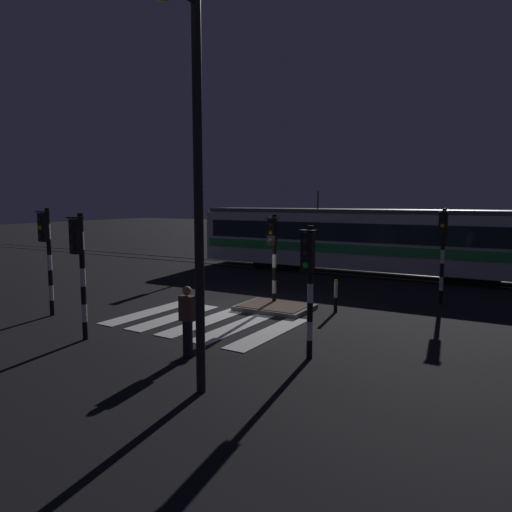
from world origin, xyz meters
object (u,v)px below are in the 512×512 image
(traffic_light_corner_near_right, at_px, (309,272))
(tram, at_px, (367,239))
(traffic_light_corner_far_right, at_px, (443,241))
(street_lamp_near_kerb, at_px, (190,148))
(traffic_light_corner_far_left, at_px, (200,232))
(pedestrian_waiting_at_kerb, at_px, (187,321))
(traffic_light_median_centre, at_px, (273,246))
(bollard_island_edge, at_px, (336,296))
(traffic_light_kerb_mid_left, at_px, (79,257))
(traffic_light_corner_near_left, at_px, (46,245))

(traffic_light_corner_near_right, bearing_deg, tram, 101.35)
(traffic_light_corner_far_right, xyz_separation_m, street_lamp_near_kerb, (-2.73, -10.86, 2.39))
(traffic_light_corner_far_left, bearing_deg, pedestrian_waiting_at_kerb, -55.08)
(traffic_light_median_centre, bearing_deg, street_lamp_near_kerb, -73.17)
(tram, height_order, bollard_island_edge, tram)
(traffic_light_corner_far_right, bearing_deg, traffic_light_kerb_mid_left, -128.68)
(traffic_light_corner_near_left, relative_size, street_lamp_near_kerb, 0.47)
(pedestrian_waiting_at_kerb, bearing_deg, traffic_light_corner_near_left, 171.13)
(traffic_light_corner_far_right, bearing_deg, tram, 128.49)
(traffic_light_corner_far_left, relative_size, bollard_island_edge, 2.96)
(street_lamp_near_kerb, bearing_deg, traffic_light_corner_near_left, 160.59)
(traffic_light_corner_far_left, height_order, traffic_light_corner_near_right, traffic_light_corner_far_left)
(traffic_light_corner_near_right, bearing_deg, traffic_light_kerb_mid_left, -165.07)
(traffic_light_kerb_mid_left, distance_m, traffic_light_corner_near_left, 3.36)
(traffic_light_kerb_mid_left, bearing_deg, traffic_light_corner_near_right, 14.93)
(bollard_island_edge, bearing_deg, traffic_light_corner_near_right, -76.98)
(street_lamp_near_kerb, bearing_deg, traffic_light_median_centre, 106.83)
(traffic_light_corner_near_left, xyz_separation_m, pedestrian_waiting_at_kerb, (6.36, -0.99, -1.40))
(bollard_island_edge, bearing_deg, traffic_light_kerb_mid_left, -126.66)
(traffic_light_kerb_mid_left, xyz_separation_m, traffic_light_corner_near_left, (-3.09, 1.32, 0.05))
(traffic_light_median_centre, bearing_deg, pedestrian_waiting_at_kerb, -82.46)
(traffic_light_kerb_mid_left, height_order, bollard_island_edge, traffic_light_kerb_mid_left)
(traffic_light_kerb_mid_left, height_order, traffic_light_corner_near_left, traffic_light_corner_near_left)
(tram, distance_m, pedestrian_waiting_at_kerb, 14.60)
(traffic_light_corner_near_right, distance_m, traffic_light_median_centre, 5.63)
(traffic_light_corner_far_right, bearing_deg, traffic_light_corner_near_left, -142.72)
(traffic_light_kerb_mid_left, xyz_separation_m, pedestrian_waiting_at_kerb, (3.27, 0.32, -1.35))
(traffic_light_corner_far_right, distance_m, tram, 7.04)
(traffic_light_median_centre, height_order, traffic_light_corner_near_left, traffic_light_corner_near_left)
(traffic_light_median_centre, distance_m, street_lamp_near_kerb, 8.29)
(pedestrian_waiting_at_kerb, distance_m, bollard_island_edge, 6.20)
(traffic_light_median_centre, xyz_separation_m, traffic_light_corner_near_left, (-5.60, -4.78, 0.16))
(pedestrian_waiting_at_kerb, bearing_deg, traffic_light_kerb_mid_left, -174.33)
(traffic_light_median_centre, xyz_separation_m, tram, (0.65, 8.79, -0.37))
(traffic_light_kerb_mid_left, relative_size, bollard_island_edge, 3.04)
(traffic_light_corner_far_right, bearing_deg, traffic_light_corner_far_left, 177.11)
(traffic_light_corner_far_right, relative_size, street_lamp_near_kerb, 0.47)
(traffic_light_corner_far_left, distance_m, traffic_light_kerb_mid_left, 10.53)
(traffic_light_kerb_mid_left, relative_size, traffic_light_corner_near_left, 0.98)
(traffic_light_corner_far_left, bearing_deg, traffic_light_median_centre, -32.90)
(traffic_light_corner_near_left, bearing_deg, traffic_light_corner_far_right, 37.28)
(street_lamp_near_kerb, bearing_deg, traffic_light_corner_far_left, 125.84)
(street_lamp_near_kerb, relative_size, tram, 0.41)
(traffic_light_corner_far_right, xyz_separation_m, traffic_light_kerb_mid_left, (-7.53, -9.40, -0.03))
(traffic_light_corner_far_right, relative_size, traffic_light_corner_near_right, 1.09)
(traffic_light_kerb_mid_left, height_order, street_lamp_near_kerb, street_lamp_near_kerb)
(traffic_light_kerb_mid_left, distance_m, pedestrian_waiting_at_kerb, 3.55)
(traffic_light_corner_far_right, relative_size, bollard_island_edge, 3.08)
(traffic_light_median_centre, relative_size, bollard_island_edge, 2.90)
(traffic_light_corner_far_left, xyz_separation_m, traffic_light_kerb_mid_left, (3.45, -9.95, 0.06))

